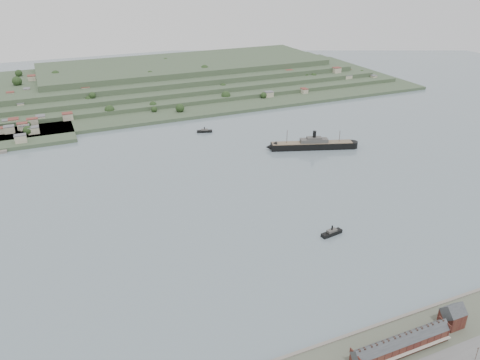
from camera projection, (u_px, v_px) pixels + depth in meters
name	position (u px, v px, depth m)	size (l,w,h in m)	color
ground	(267.00, 204.00, 375.91)	(1400.00, 1400.00, 0.00)	slate
terrace_row	(401.00, 344.00, 230.09)	(55.60, 9.80, 11.07)	#461E19
gabled_building	(453.00, 316.00, 246.28)	(10.40, 10.18, 14.09)	#461E19
far_peninsula	(168.00, 80.00, 706.72)	(760.00, 309.00, 30.00)	#31442D
steamship	(310.00, 145.00, 482.21)	(93.35, 40.09, 23.14)	black
tugboat	(332.00, 233.00, 332.71)	(17.20, 6.94, 7.52)	black
ferry_east	(205.00, 131.00, 529.34)	(17.86, 9.45, 6.45)	black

